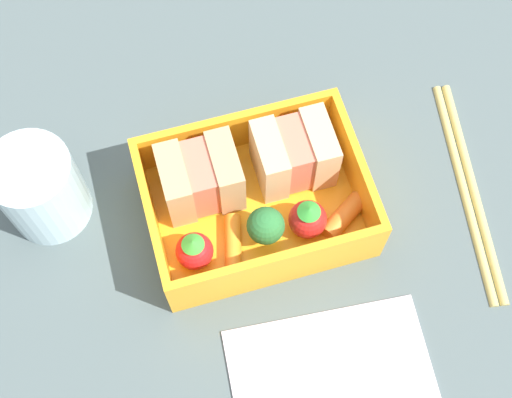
# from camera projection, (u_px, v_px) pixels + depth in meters

# --- Properties ---
(ground_plane) EXTENTS (1.20, 1.20, 0.02)m
(ground_plane) POSITION_uv_depth(u_px,v_px,m) (256.00, 217.00, 0.58)
(ground_plane) COLOR #4C5A5B
(bento_tray) EXTENTS (0.17, 0.12, 0.01)m
(bento_tray) POSITION_uv_depth(u_px,v_px,m) (256.00, 210.00, 0.56)
(bento_tray) COLOR #FBA41F
(bento_tray) RESTS_ON ground_plane
(bento_rim) EXTENTS (0.17, 0.12, 0.04)m
(bento_rim) POSITION_uv_depth(u_px,v_px,m) (256.00, 195.00, 0.54)
(bento_rim) COLOR #FBA41F
(bento_rim) RESTS_ON bento_tray
(sandwich_left) EXTENTS (0.06, 0.05, 0.05)m
(sandwich_left) POSITION_uv_depth(u_px,v_px,m) (201.00, 178.00, 0.54)
(sandwich_left) COLOR tan
(sandwich_left) RESTS_ON bento_tray
(sandwich_center_left) EXTENTS (0.06, 0.05, 0.05)m
(sandwich_center_left) POSITION_uv_depth(u_px,v_px,m) (294.00, 154.00, 0.55)
(sandwich_center_left) COLOR #E4B781
(sandwich_center_left) RESTS_ON bento_tray
(strawberry_left) EXTENTS (0.03, 0.03, 0.03)m
(strawberry_left) POSITION_uv_depth(u_px,v_px,m) (194.00, 251.00, 0.53)
(strawberry_left) COLOR red
(strawberry_left) RESTS_ON bento_tray
(carrot_stick_far_left) EXTENTS (0.02, 0.05, 0.01)m
(carrot_stick_far_left) POSITION_uv_depth(u_px,v_px,m) (233.00, 247.00, 0.54)
(carrot_stick_far_left) COLOR orange
(carrot_stick_far_left) RESTS_ON bento_tray
(broccoli_floret) EXTENTS (0.03, 0.03, 0.04)m
(broccoli_floret) POSITION_uv_depth(u_px,v_px,m) (270.00, 225.00, 0.53)
(broccoli_floret) COLOR #7FD370
(broccoli_floret) RESTS_ON bento_tray
(strawberry_far_left) EXTENTS (0.03, 0.03, 0.04)m
(strawberry_far_left) POSITION_uv_depth(u_px,v_px,m) (308.00, 219.00, 0.54)
(strawberry_far_left) COLOR red
(strawberry_far_left) RESTS_ON bento_tray
(carrot_stick_left) EXTENTS (0.04, 0.03, 0.01)m
(carrot_stick_left) POSITION_uv_depth(u_px,v_px,m) (344.00, 216.00, 0.55)
(carrot_stick_left) COLOR orange
(carrot_stick_left) RESTS_ON bento_tray
(chopstick_pair) EXTENTS (0.05, 0.20, 0.01)m
(chopstick_pair) POSITION_uv_depth(u_px,v_px,m) (470.00, 188.00, 0.57)
(chopstick_pair) COLOR tan
(chopstick_pair) RESTS_ON ground_plane
(drinking_glass) EXTENTS (0.06, 0.06, 0.07)m
(drinking_glass) POSITION_uv_depth(u_px,v_px,m) (40.00, 189.00, 0.54)
(drinking_glass) COLOR silver
(drinking_glass) RESTS_ON ground_plane
(folded_napkin) EXTENTS (0.16, 0.13, 0.00)m
(folded_napkin) POSITION_uv_depth(u_px,v_px,m) (335.00, 390.00, 0.51)
(folded_napkin) COLOR silver
(folded_napkin) RESTS_ON ground_plane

